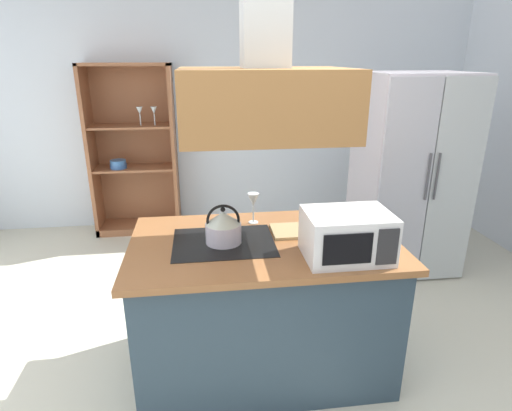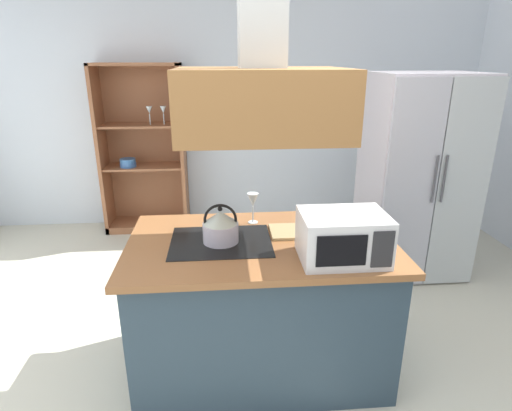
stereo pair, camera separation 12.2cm
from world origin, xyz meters
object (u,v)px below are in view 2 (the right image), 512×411
Objects in this scene: dish_cabinet at (144,158)px; microwave at (343,237)px; refrigerator at (417,177)px; kettle at (221,226)px; wine_glass_on_counter at (253,201)px; cutting_board at (297,231)px.

dish_cabinet reaches higher than microwave.
dish_cabinet is 3.20m from microwave.
refrigerator reaches higher than kettle.
kettle is 0.37m from wine_glass_on_counter.
dish_cabinet reaches higher than wine_glass_on_counter.
wine_glass_on_counter reaches higher than cutting_board.
refrigerator reaches higher than wine_glass_on_counter.
microwave is at bearing -126.64° from refrigerator.
kettle is at bearing -145.16° from refrigerator.
dish_cabinet is 2.49m from wine_glass_on_counter.
dish_cabinet is 9.16× the size of wine_glass_on_counter.
wine_glass_on_counter is at bearing -148.78° from refrigerator.
kettle is at bearing -126.39° from wine_glass_on_counter.
kettle reaches higher than cutting_board.
refrigerator is 1.74m from cutting_board.
microwave is at bearing -64.73° from cutting_board.
kettle is 0.50m from cutting_board.
wine_glass_on_counter is (1.09, -2.23, 0.21)m from dish_cabinet.
microwave is 2.23× the size of wine_glass_on_counter.
microwave is (-1.13, -1.52, 0.12)m from refrigerator.
refrigerator is 0.97× the size of dish_cabinet.
wine_glass_on_counter is (0.21, 0.29, 0.05)m from kettle.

